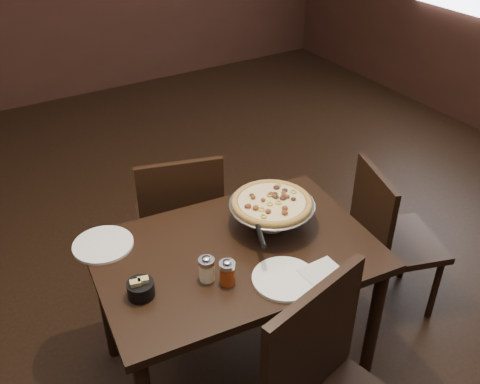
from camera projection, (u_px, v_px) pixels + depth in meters
room at (247, 70)px, 1.83m from camera, size 6.04×7.04×2.84m
dining_table at (236, 267)px, 2.18m from camera, size 1.17×0.84×0.69m
pizza_stand at (272, 203)px, 2.20m from camera, size 0.36×0.36×0.15m
parmesan_shaker at (207, 269)px, 1.96m from camera, size 0.06×0.06×0.11m
pepper_flake_shaker at (227, 272)px, 1.95m from camera, size 0.06×0.06×0.11m
packet_caddy at (141, 289)px, 1.90m from camera, size 0.10×0.10×0.08m
napkin_stack at (324, 276)px, 1.99m from camera, size 0.15×0.15×0.02m
plate_left at (103, 245)px, 2.15m from camera, size 0.24×0.24×0.01m
plate_near at (285, 279)px, 1.98m from camera, size 0.24×0.24×0.01m
serving_spatula at (261, 236)px, 2.01m from camera, size 0.16×0.16×0.02m
chair_far at (180, 219)px, 2.68m from camera, size 0.50×0.50×0.86m
chair_side at (388, 235)px, 2.61m from camera, size 0.48×0.48×0.82m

